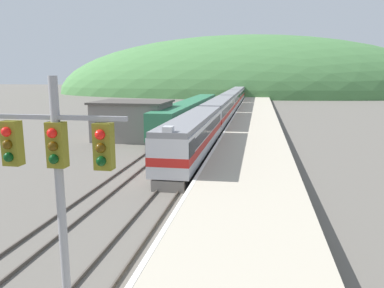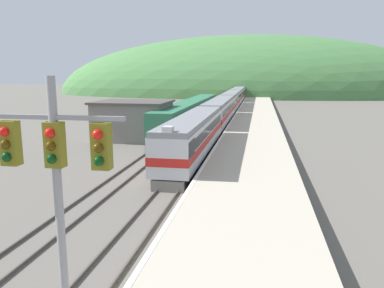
{
  "view_description": "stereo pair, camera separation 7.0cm",
  "coord_description": "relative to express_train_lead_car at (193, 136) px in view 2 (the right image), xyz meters",
  "views": [
    {
      "loc": [
        5.75,
        -3.3,
        7.7
      ],
      "look_at": [
        0.75,
        24.67,
        2.36
      ],
      "focal_mm": 35.0,
      "sensor_mm": 36.0,
      "label": 1
    },
    {
      "loc": [
        5.82,
        -3.29,
        7.7
      ],
      "look_at": [
        0.75,
        24.67,
        2.36
      ],
      "focal_mm": 35.0,
      "sensor_mm": 36.0,
      "label": 2
    }
  ],
  "objects": [
    {
      "name": "signal_mast_main",
      "position": [
        1.38,
        -25.33,
        3.08
      ],
      "size": [
        3.3,
        0.42,
        7.67
      ],
      "color": "gray",
      "rests_on": "ground"
    },
    {
      "name": "track_main",
      "position": [
        0.0,
        40.51,
        -2.1
      ],
      "size": [
        1.52,
        180.0,
        0.16
      ],
      "color": "#4C443D",
      "rests_on": "ground"
    },
    {
      "name": "track_siding",
      "position": [
        -4.21,
        40.51,
        -2.1
      ],
      "size": [
        1.52,
        180.0,
        0.16
      ],
      "color": "#4C443D",
      "rests_on": "ground"
    },
    {
      "name": "express_train_lead_car",
      "position": [
        0.0,
        0.0,
        0.0
      ],
      "size": [
        2.91,
        20.21,
        4.35
      ],
      "color": "black",
      "rests_on": "ground"
    },
    {
      "name": "carriage_second",
      "position": [
        0.0,
        22.46,
        -0.01
      ],
      "size": [
        2.9,
        22.48,
        3.99
      ],
      "color": "black",
      "rests_on": "ground"
    },
    {
      "name": "siding_train",
      "position": [
        -4.21,
        21.75,
        -0.23
      ],
      "size": [
        2.9,
        37.01,
        3.78
      ],
      "color": "black",
      "rests_on": "ground"
    },
    {
      "name": "station_shed",
      "position": [
        -8.93,
        9.44,
        0.1
      ],
      "size": [
        8.63,
        7.22,
        4.55
      ],
      "color": "slate",
      "rests_on": "ground"
    },
    {
      "name": "carriage_third",
      "position": [
        0.0,
        45.82,
        -0.01
      ],
      "size": [
        2.9,
        22.48,
        3.99
      ],
      "color": "black",
      "rests_on": "ground"
    },
    {
      "name": "platform",
      "position": [
        5.17,
        20.51,
        -1.72
      ],
      "size": [
        6.98,
        140.0,
        0.95
      ],
      "color": "#B2A893",
      "rests_on": "ground"
    },
    {
      "name": "carriage_fourth",
      "position": [
        0.0,
        69.17,
        -0.01
      ],
      "size": [
        2.9,
        22.48,
        3.99
      ],
      "color": "black",
      "rests_on": "ground"
    },
    {
      "name": "distant_hills",
      "position": [
        0.0,
        112.08,
        -2.18
      ],
      "size": [
        147.25,
        66.26,
        43.68
      ],
      "color": "#477A42",
      "rests_on": "ground"
    }
  ]
}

